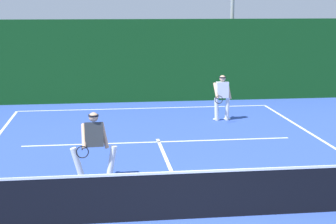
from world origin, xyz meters
The scene contains 9 objects.
ground_plane centered at (0.00, 0.00, 0.00)m, with size 80.00×80.00×0.00m, color #2E4BA5.
court_line_baseline_far centered at (0.00, 11.49, 0.00)m, with size 10.19×0.10×0.01m, color white.
court_line_service centered at (0.00, 6.03, 0.00)m, with size 8.31×0.10×0.01m, color white.
court_line_centre centered at (0.00, 3.20, 0.00)m, with size 0.10×6.40×0.01m, color white.
tennis_net centered at (0.00, 0.00, 0.51)m, with size 11.17×0.09×1.05m.
player_near centered at (-1.93, 2.60, 0.93)m, with size 1.13×0.87×1.69m.
player_far centered at (2.64, 8.86, 0.92)m, with size 0.77×0.86×1.67m.
tennis_ball centered at (-2.13, 7.35, 0.03)m, with size 0.07×0.07×0.07m, color #D1E033.
back_fence_windscreen centered at (0.00, 13.00, 1.79)m, with size 23.05×0.12×3.57m, color #0F4116.
Camera 1 is at (-1.71, -9.75, 4.18)m, focal length 56.61 mm.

